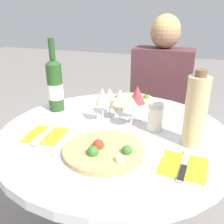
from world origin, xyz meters
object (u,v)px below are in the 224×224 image
pizza_large (104,150)px  dining_table (115,154)px  seated_diner (158,114)px  wine_bottle (55,85)px  chair_behind_diner (160,120)px  tall_carafe (196,111)px

pizza_large → dining_table: bearing=96.7°
seated_diner → wine_bottle: seated_diner is taller
chair_behind_diner → pizza_large: bearing=87.4°
chair_behind_diner → tall_carafe: (0.25, -0.88, 0.45)m
seated_diner → dining_table: bearing=84.5°
wine_bottle → tall_carafe: bearing=-11.2°
seated_diner → tall_carafe: bearing=108.4°
seated_diner → pizza_large: bearing=87.0°
seated_diner → wine_bottle: size_ratio=3.33×
pizza_large → tall_carafe: (0.29, 0.17, 0.12)m
dining_table → chair_behind_diner: 0.89m
dining_table → pizza_large: pizza_large is taller
chair_behind_diner → dining_table: bearing=85.4°
wine_bottle → tall_carafe: (0.67, -0.13, 0.00)m
pizza_large → seated_diner: bearing=87.0°
seated_diner → tall_carafe: size_ratio=4.10×
pizza_large → tall_carafe: 0.36m
dining_table → pizza_large: bearing=-83.3°
dining_table → wine_bottle: (-0.36, 0.12, 0.25)m
dining_table → tall_carafe: 0.41m
pizza_large → wine_bottle: (-0.38, 0.31, 0.12)m
wine_bottle → tall_carafe: 0.68m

